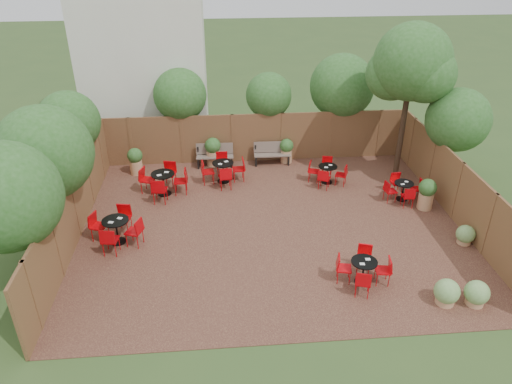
{
  "coord_description": "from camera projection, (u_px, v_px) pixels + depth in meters",
  "views": [
    {
      "loc": [
        -1.61,
        -12.96,
        8.45
      ],
      "look_at": [
        -0.45,
        0.5,
        1.0
      ],
      "focal_mm": 33.93,
      "sensor_mm": 36.0,
      "label": 1
    }
  ],
  "objects": [
    {
      "name": "low_shrubs",
      "position": [
        462.0,
        276.0,
        12.75
      ],
      "size": [
        2.31,
        3.2,
        0.7
      ],
      "color": "tan",
      "rests_on": "courtyard_paving"
    },
    {
      "name": "fence_left",
      "position": [
        74.0,
        208.0,
        14.57
      ],
      "size": [
        0.08,
        10.0,
        2.0
      ],
      "primitive_type": "cube",
      "color": "#4F2E1D",
      "rests_on": "ground"
    },
    {
      "name": "park_bench_left",
      "position": [
        215.0,
        155.0,
        19.18
      ],
      "size": [
        1.47,
        0.51,
        0.9
      ],
      "rotation": [
        0.0,
        0.0,
        -0.03
      ],
      "color": "brown",
      "rests_on": "courtyard_paving"
    },
    {
      "name": "ground",
      "position": [
        271.0,
        226.0,
        15.51
      ],
      "size": [
        80.0,
        80.0,
        0.0
      ],
      "primitive_type": "plane",
      "color": "#354F23",
      "rests_on": "ground"
    },
    {
      "name": "park_bench_right",
      "position": [
        272.0,
        153.0,
        19.35
      ],
      "size": [
        1.45,
        0.49,
        0.89
      ],
      "rotation": [
        0.0,
        0.0,
        -0.02
      ],
      "color": "brown",
      "rests_on": "courtyard_paving"
    },
    {
      "name": "courtyard_tree",
      "position": [
        412.0,
        67.0,
        16.48
      ],
      "size": [
        2.81,
        2.71,
        5.72
      ],
      "rotation": [
        0.0,
        0.0,
        -0.01
      ],
      "color": "black",
      "rests_on": "courtyard_paving"
    },
    {
      "name": "neighbour_building",
      "position": [
        144.0,
        47.0,
        20.22
      ],
      "size": [
        5.0,
        4.0,
        8.0
      ],
      "primitive_type": "cube",
      "color": "beige",
      "rests_on": "ground"
    },
    {
      "name": "overhang_foliage",
      "position": [
        193.0,
        126.0,
        15.77
      ],
      "size": [
        15.74,
        10.96,
        2.74
      ],
      "color": "#25541B",
      "rests_on": "ground"
    },
    {
      "name": "fence_back",
      "position": [
        257.0,
        138.0,
        19.39
      ],
      "size": [
        12.0,
        0.08,
        2.0
      ],
      "primitive_type": "cube",
      "color": "#4F2E1D",
      "rests_on": "ground"
    },
    {
      "name": "bistro_tables",
      "position": [
        242.0,
        197.0,
        16.25
      ],
      "size": [
        10.99,
        7.74,
        0.94
      ],
      "color": "black",
      "rests_on": "courtyard_paving"
    },
    {
      "name": "fence_right",
      "position": [
        458.0,
        191.0,
        15.48
      ],
      "size": [
        0.08,
        10.0,
        2.0
      ],
      "primitive_type": "cube",
      "color": "#4F2E1D",
      "rests_on": "ground"
    },
    {
      "name": "planters",
      "position": [
        259.0,
        162.0,
        18.29
      ],
      "size": [
        10.66,
        4.66,
        1.15
      ],
      "color": "tan",
      "rests_on": "courtyard_paving"
    },
    {
      "name": "courtyard_paving",
      "position": [
        271.0,
        226.0,
        15.5
      ],
      "size": [
        12.0,
        10.0,
        0.02
      ],
      "primitive_type": "cube",
      "color": "#3B1D18",
      "rests_on": "ground"
    }
  ]
}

